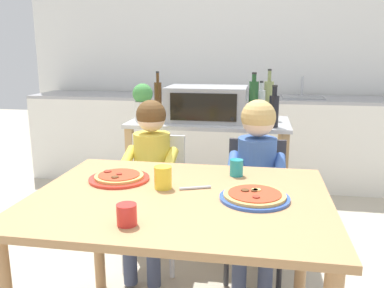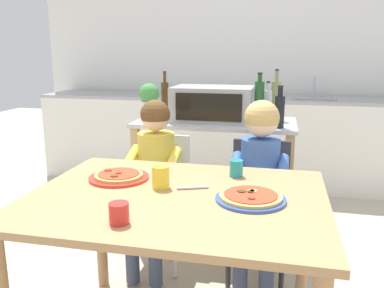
{
  "view_description": "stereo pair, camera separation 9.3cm",
  "coord_description": "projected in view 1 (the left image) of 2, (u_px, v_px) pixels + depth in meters",
  "views": [
    {
      "loc": [
        0.32,
        -1.55,
        1.34
      ],
      "look_at": [
        0.0,
        0.3,
        0.91
      ],
      "focal_mm": 37.46,
      "sensor_mm": 36.0,
      "label": 1
    },
    {
      "loc": [
        0.41,
        -1.54,
        1.34
      ],
      "look_at": [
        0.0,
        0.3,
        0.91
      ],
      "focal_mm": 37.46,
      "sensor_mm": 36.0,
      "label": 2
    }
  ],
  "objects": [
    {
      "name": "ground_plane",
      "position": [
        212.0,
        237.0,
        2.96
      ],
      "size": [
        11.52,
        11.52,
        0.0
      ],
      "primitive_type": "plane",
      "color": "#B7AD99"
    },
    {
      "name": "potted_herb_plant",
      "position": [
        143.0,
        101.0,
        2.74
      ],
      "size": [
        0.14,
        0.14,
        0.26
      ],
      "color": "beige",
      "rests_on": "kitchen_island_cart"
    },
    {
      "name": "bottle_tall_green_wine",
      "position": [
        261.0,
        105.0,
        2.75
      ],
      "size": [
        0.06,
        0.06,
        0.27
      ],
      "color": "#ADB7B2",
      "rests_on": "kitchen_island_cart"
    },
    {
      "name": "kitchen_island_cart",
      "position": [
        209.0,
        160.0,
        2.86
      ],
      "size": [
        1.1,
        0.55,
        0.87
      ],
      "color": "#B7BABF",
      "rests_on": "ground"
    },
    {
      "name": "bottle_squat_spirits",
      "position": [
        158.0,
        99.0,
        2.89
      ],
      "size": [
        0.05,
        0.05,
        0.33
      ],
      "color": "#4C2D14",
      "rests_on": "kitchen_island_cart"
    },
    {
      "name": "serving_spoon",
      "position": [
        195.0,
        188.0,
        1.75
      ],
      "size": [
        0.14,
        0.06,
        0.01
      ],
      "primitive_type": "cylinder",
      "rotation": [
        0.0,
        1.57,
        0.37
      ],
      "color": "#B7BABF",
      "rests_on": "dining_table"
    },
    {
      "name": "bottle_slim_sauce",
      "position": [
        253.0,
        103.0,
        2.56
      ],
      "size": [
        0.06,
        0.06,
        0.34
      ],
      "color": "#1E4723",
      "rests_on": "kitchen_island_cart"
    },
    {
      "name": "drinking_cup_red",
      "position": [
        127.0,
        215.0,
        1.38
      ],
      "size": [
        0.07,
        0.07,
        0.08
      ],
      "primitive_type": "cylinder",
      "color": "red",
      "rests_on": "dining_table"
    },
    {
      "name": "back_wall_tiled",
      "position": [
        233.0,
        50.0,
        4.36
      ],
      "size": [
        4.6,
        0.12,
        2.7
      ],
      "color": "white",
      "rests_on": "ground"
    },
    {
      "name": "child_in_blue_striped_shirt",
      "position": [
        256.0,
        170.0,
        2.25
      ],
      "size": [
        0.32,
        0.42,
        1.06
      ],
      "color": "#424C6B",
      "rests_on": "ground"
    },
    {
      "name": "pizza_plate_red_rimmed",
      "position": [
        119.0,
        177.0,
        1.87
      ],
      "size": [
        0.28,
        0.28,
        0.03
      ],
      "color": "red",
      "rests_on": "dining_table"
    },
    {
      "name": "toaster_oven",
      "position": [
        207.0,
        104.0,
        2.76
      ],
      "size": [
        0.54,
        0.37,
        0.24
      ],
      "color": "#999BA0",
      "rests_on": "kitchen_island_cart"
    },
    {
      "name": "dining_chair_left",
      "position": [
        156.0,
        190.0,
        2.54
      ],
      "size": [
        0.36,
        0.36,
        0.81
      ],
      "color": "silver",
      "rests_on": "ground"
    },
    {
      "name": "dining_table",
      "position": [
        180.0,
        217.0,
        1.7
      ],
      "size": [
        1.24,
        0.95,
        0.76
      ],
      "color": "#AD7F51",
      "rests_on": "ground"
    },
    {
      "name": "dining_chair_right",
      "position": [
        255.0,
        198.0,
        2.41
      ],
      "size": [
        0.36,
        0.36,
        0.81
      ],
      "color": "#333338",
      "rests_on": "ground"
    },
    {
      "name": "pizza_plate_blue_rimmed",
      "position": [
        255.0,
        196.0,
        1.63
      ],
      "size": [
        0.29,
        0.29,
        0.03
      ],
      "color": "#3356B7",
      "rests_on": "dining_table"
    },
    {
      "name": "drinking_cup_teal",
      "position": [
        236.0,
        168.0,
        1.93
      ],
      "size": [
        0.06,
        0.06,
        0.08
      ],
      "primitive_type": "cylinder",
      "color": "teal",
      "rests_on": "dining_table"
    },
    {
      "name": "bottle_brown_beer",
      "position": [
        268.0,
        99.0,
        2.81
      ],
      "size": [
        0.07,
        0.07,
        0.35
      ],
      "color": "olive",
      "rests_on": "kitchen_island_cart"
    },
    {
      "name": "drinking_cup_yellow",
      "position": [
        163.0,
        177.0,
        1.75
      ],
      "size": [
        0.08,
        0.08,
        0.1
      ],
      "primitive_type": "cylinder",
      "color": "yellow",
      "rests_on": "dining_table"
    },
    {
      "name": "kitchen_counter",
      "position": [
        228.0,
        139.0,
        4.18
      ],
      "size": [
        4.14,
        0.6,
        1.09
      ],
      "color": "silver",
      "rests_on": "ground"
    },
    {
      "name": "child_in_yellow_shirt",
      "position": [
        150.0,
        168.0,
        2.39
      ],
      "size": [
        0.32,
        0.42,
        1.04
      ],
      "color": "#424C6B",
      "rests_on": "ground"
    },
    {
      "name": "bottle_clear_vinegar",
      "position": [
        274.0,
        110.0,
        2.53
      ],
      "size": [
        0.06,
        0.06,
        0.27
      ],
      "color": "black",
      "rests_on": "kitchen_island_cart"
    }
  ]
}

